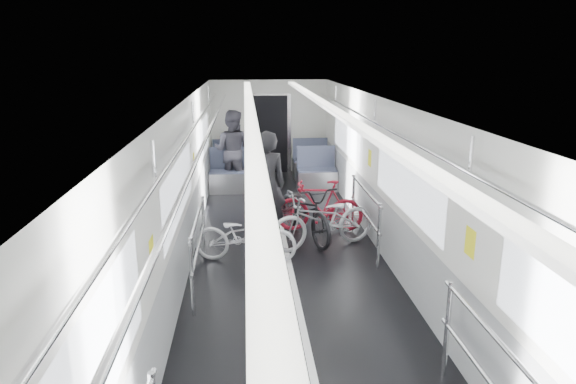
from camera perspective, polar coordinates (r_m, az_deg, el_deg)
The scene contains 7 objects.
car_shell at distance 8.39m, azimuth -0.45°, elevation 1.84°, with size 3.02×14.01×2.41m.
bike_left_far at distance 7.78m, azimuth -4.77°, elevation -4.84°, with size 0.54×1.56×0.82m, color #BBBBC0.
bike_right_mid at distance 8.28m, azimuth 3.96°, elevation -3.08°, with size 0.63×1.80×0.95m, color #A4A4A8.
bike_right_far at distance 9.04m, azimuth 3.48°, elevation -1.55°, with size 0.44×1.55×0.93m, color maroon.
bike_aisle at distance 8.69m, azimuth 1.91°, elevation -2.07°, with size 0.65×1.85×0.97m, color black.
person_standing at distance 8.62m, azimuth -2.41°, elevation 0.78°, with size 0.67×0.44×1.84m, color black.
person_seated at distance 11.76m, azimuth -6.20°, elevation 4.61°, with size 0.89×0.70×1.84m, color #312F38.
Camera 1 is at (-0.61, -6.36, 3.07)m, focal length 32.00 mm.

